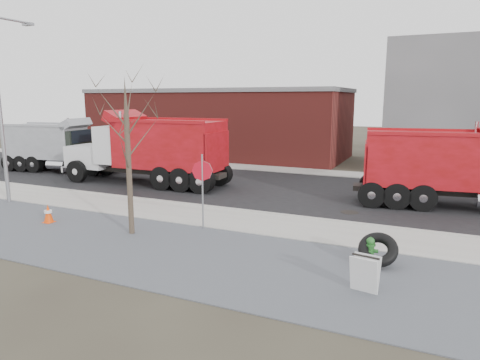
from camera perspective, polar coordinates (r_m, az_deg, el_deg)
The scene contains 17 objects.
ground at distance 15.54m, azimuth 1.25°, elevation -6.01°, with size 120.00×120.00×0.00m, color #383328.
gravel_verge at distance 12.56m, azimuth -5.12°, elevation -10.12°, with size 60.00×5.00×0.03m, color slate.
sidewalk at distance 15.75m, azimuth 1.61°, elevation -5.66°, with size 60.00×2.50×0.06m, color #9E9B93.
curb at distance 16.91m, azimuth 3.32°, elevation -4.44°, with size 60.00×0.15×0.11m, color #9E9B93.
road at distance 21.30m, azimuth 7.92°, elevation -1.47°, with size 60.00×9.40×0.02m, color black.
far_sidewalk at distance 26.72m, azimuth 11.40°, elevation 0.95°, with size 60.00×2.00×0.06m, color #9E9B93.
building_brick at distance 34.58m, azimuth -2.96°, elevation 7.71°, with size 20.20×8.20×5.30m.
bare_tree at distance 14.35m, azimuth -14.80°, elevation 5.66°, with size 3.20×3.20×5.20m.
street_light at distance 21.06m, azimuth -29.11°, elevation 9.54°, with size 0.50×2.00×8.00m.
fire_hydrant at distance 12.41m, azimuth 16.94°, elevation -9.15°, with size 0.44×0.43×0.78m.
truck_tire at distance 12.32m, azimuth 17.93°, elevation -8.81°, with size 1.07×1.01×0.91m.
stop_sign at distance 14.71m, azimuth -5.04°, elevation 0.21°, with size 0.68×0.28×2.63m.
sandwich_board at distance 10.61m, azimuth 16.30°, elevation -11.90°, with size 0.70×0.51×0.89m.
traffic_cone_far at distance 17.19m, azimuth -24.20°, elevation -4.12°, with size 0.36×0.36×0.70m.
dump_truck_red_a at distance 19.76m, azimuth 26.94°, elevation 1.78°, with size 8.84×3.49×3.53m.
dump_truck_red_b at distance 23.07m, azimuth -11.94°, elevation 4.24°, with size 9.23×2.90×3.85m.
dump_truck_grey at distance 29.11m, azimuth -23.16°, elevation 4.36°, with size 7.41×3.17×3.29m.
Camera 1 is at (5.82, -13.70, 4.48)m, focal length 32.00 mm.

